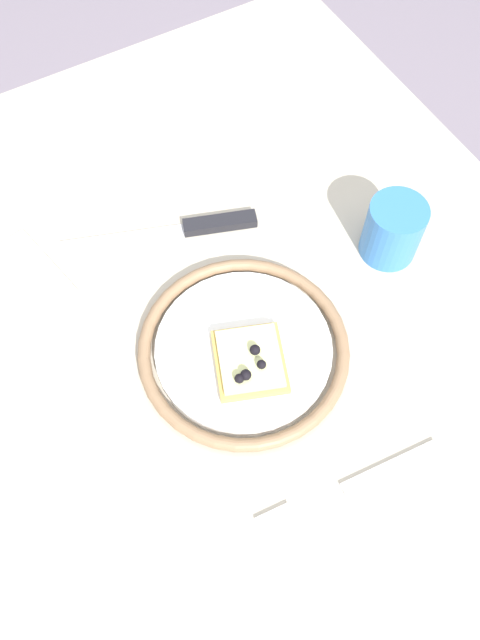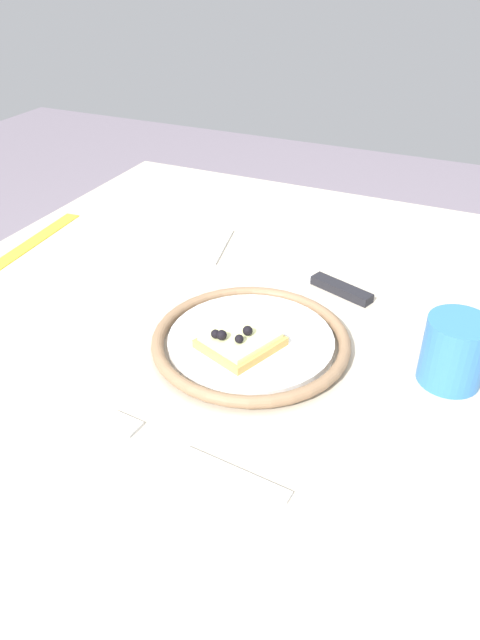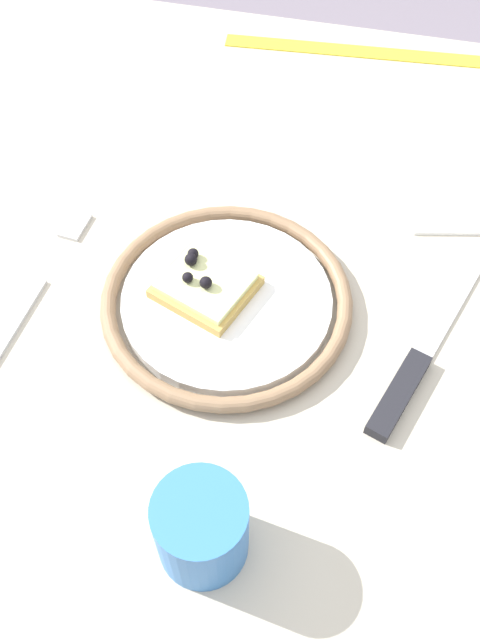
# 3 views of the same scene
# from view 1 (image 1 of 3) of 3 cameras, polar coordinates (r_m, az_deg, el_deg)

# --- Properties ---
(ground_plane) EXTENTS (6.00, 6.00, 0.00)m
(ground_plane) POSITION_cam_1_polar(r_m,az_deg,el_deg) (1.37, -1.51, -15.53)
(ground_plane) COLOR slate
(dining_table) EXTENTS (0.99, 0.88, 0.71)m
(dining_table) POSITION_cam_1_polar(r_m,az_deg,el_deg) (0.77, -2.60, -5.17)
(dining_table) COLOR #BCB29E
(dining_table) RESTS_ON ground_plane
(plate) EXTENTS (0.23, 0.23, 0.02)m
(plate) POSITION_cam_1_polar(r_m,az_deg,el_deg) (0.69, 0.32, -2.63)
(plate) COLOR white
(plate) RESTS_ON dining_table
(pizza_slice_near) EXTENTS (0.10, 0.10, 0.03)m
(pizza_slice_near) POSITION_cam_1_polar(r_m,az_deg,el_deg) (0.67, 0.90, -3.71)
(pizza_slice_near) COLOR tan
(pizza_slice_near) RESTS_ON plate
(knife) EXTENTS (0.10, 0.23, 0.01)m
(knife) POSITION_cam_1_polar(r_m,az_deg,el_deg) (0.78, -4.20, 8.28)
(knife) COLOR silver
(knife) RESTS_ON dining_table
(fork) EXTENTS (0.04, 0.20, 0.00)m
(fork) POSITION_cam_1_polar(r_m,az_deg,el_deg) (0.66, 9.72, -14.53)
(fork) COLOR silver
(fork) RESTS_ON dining_table
(cup) EXTENTS (0.07, 0.07, 0.08)m
(cup) POSITION_cam_1_polar(r_m,az_deg,el_deg) (0.76, 13.56, 7.84)
(cup) COLOR #3372BF
(cup) RESTS_ON dining_table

